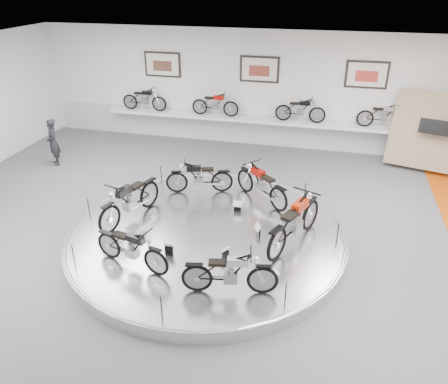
% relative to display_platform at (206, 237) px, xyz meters
% --- Properties ---
extents(floor, '(16.00, 16.00, 0.00)m').
position_rel_display_platform_xyz_m(floor, '(0.00, -0.30, -0.15)').
color(floor, '#565659').
rests_on(floor, ground).
extents(ceiling, '(16.00, 16.00, 0.00)m').
position_rel_display_platform_xyz_m(ceiling, '(0.00, -0.30, 3.85)').
color(ceiling, white).
rests_on(ceiling, wall_back).
extents(wall_back, '(16.00, 0.00, 16.00)m').
position_rel_display_platform_xyz_m(wall_back, '(0.00, 6.70, 1.85)').
color(wall_back, silver).
rests_on(wall_back, floor).
extents(dado_band, '(15.68, 0.04, 1.10)m').
position_rel_display_platform_xyz_m(dado_band, '(0.00, 6.68, 0.40)').
color(dado_band, '#BCBCBA').
rests_on(dado_band, floor).
extents(display_platform, '(6.40, 6.40, 0.30)m').
position_rel_display_platform_xyz_m(display_platform, '(0.00, 0.00, 0.00)').
color(display_platform, silver).
rests_on(display_platform, floor).
extents(platform_rim, '(6.40, 6.40, 0.10)m').
position_rel_display_platform_xyz_m(platform_rim, '(0.00, 0.00, 0.12)').
color(platform_rim, '#B2B2BA').
rests_on(platform_rim, display_platform).
extents(shelf, '(11.00, 0.55, 0.10)m').
position_rel_display_platform_xyz_m(shelf, '(0.00, 6.40, 0.85)').
color(shelf, silver).
rests_on(shelf, wall_back).
extents(poster_left, '(1.35, 0.06, 0.88)m').
position_rel_display_platform_xyz_m(poster_left, '(-3.50, 6.66, 2.55)').
color(poster_left, beige).
rests_on(poster_left, wall_back).
extents(poster_center, '(1.35, 0.06, 0.88)m').
position_rel_display_platform_xyz_m(poster_center, '(0.00, 6.66, 2.55)').
color(poster_center, beige).
rests_on(poster_center, wall_back).
extents(poster_right, '(1.35, 0.06, 0.88)m').
position_rel_display_platform_xyz_m(poster_right, '(3.50, 6.66, 2.55)').
color(poster_right, beige).
rests_on(poster_right, wall_back).
extents(display_panel, '(2.56, 1.52, 2.30)m').
position_rel_display_platform_xyz_m(display_panel, '(5.60, 5.80, 1.10)').
color(display_panel, '#937661').
rests_on(display_panel, floor).
extents(shelf_bike_a, '(1.22, 0.43, 0.73)m').
position_rel_display_platform_xyz_m(shelf_bike_a, '(-4.20, 6.40, 1.27)').
color(shelf_bike_a, black).
rests_on(shelf_bike_a, shelf).
extents(shelf_bike_b, '(1.22, 0.43, 0.73)m').
position_rel_display_platform_xyz_m(shelf_bike_b, '(-1.50, 6.40, 1.27)').
color(shelf_bike_b, '#920B06').
rests_on(shelf_bike_b, shelf).
extents(shelf_bike_c, '(1.22, 0.43, 0.73)m').
position_rel_display_platform_xyz_m(shelf_bike_c, '(1.50, 6.40, 1.27)').
color(shelf_bike_c, black).
rests_on(shelf_bike_c, shelf).
extents(shelf_bike_d, '(1.22, 0.43, 0.73)m').
position_rel_display_platform_xyz_m(shelf_bike_d, '(4.20, 6.40, 1.27)').
color(shelf_bike_d, silver).
rests_on(shelf_bike_d, shelf).
extents(bike_a, '(1.65, 1.51, 0.98)m').
position_rel_display_platform_xyz_m(bike_a, '(0.97, 1.79, 0.64)').
color(bike_a, '#920B06').
rests_on(bike_a, display_platform).
extents(bike_b, '(1.62, 0.95, 0.90)m').
position_rel_display_platform_xyz_m(bike_b, '(-0.73, 1.89, 0.60)').
color(bike_b, black).
rests_on(bike_b, display_platform).
extents(bike_c, '(1.10, 1.91, 1.06)m').
position_rel_display_platform_xyz_m(bike_c, '(-1.91, 0.10, 0.68)').
color(bike_c, black).
rests_on(bike_c, display_platform).
extents(bike_d, '(1.61, 0.91, 0.90)m').
position_rel_display_platform_xyz_m(bike_d, '(-1.08, -1.64, 0.60)').
color(bike_d, black).
rests_on(bike_d, display_platform).
extents(bike_e, '(1.61, 0.83, 0.90)m').
position_rel_display_platform_xyz_m(bike_e, '(1.02, -1.95, 0.60)').
color(bike_e, silver).
rests_on(bike_e, display_platform).
extents(bike_f, '(1.35, 2.02, 1.12)m').
position_rel_display_platform_xyz_m(bike_f, '(2.01, -0.01, 0.71)').
color(bike_f, '#B42208').
rests_on(bike_f, display_platform).
extents(visitor, '(0.64, 0.66, 1.52)m').
position_rel_display_platform_xyz_m(visitor, '(-6.06, 3.25, 0.61)').
color(visitor, black).
rests_on(visitor, floor).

